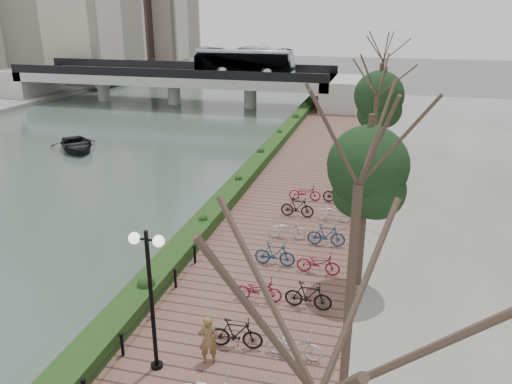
% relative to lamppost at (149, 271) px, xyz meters
% --- Properties ---
extents(river_water, '(30.00, 130.00, 0.02)m').
position_rel_lamppost_xyz_m(river_water, '(-17.61, 22.22, -3.67)').
color(river_water, '#425349').
rests_on(river_water, ground).
extents(promenade, '(8.00, 75.00, 0.50)m').
position_rel_lamppost_xyz_m(promenade, '(1.39, 14.72, -3.43)').
color(promenade, brown).
rests_on(promenade, ground).
extents(hedge, '(1.10, 56.00, 0.60)m').
position_rel_lamppost_xyz_m(hedge, '(-2.01, 17.22, -2.88)').
color(hedge, '#1A3714').
rests_on(hedge, promenade).
extents(chain_fence, '(0.10, 14.10, 0.70)m').
position_rel_lamppost_xyz_m(chain_fence, '(-1.21, -0.78, -2.83)').
color(chain_fence, black).
rests_on(chain_fence, promenade).
extents(lamppost, '(1.02, 0.32, 4.35)m').
position_rel_lamppost_xyz_m(lamppost, '(0.00, 0.00, 0.00)').
color(lamppost, black).
rests_on(lamppost, promenade).
extents(pedestrian, '(0.66, 0.55, 1.55)m').
position_rel_lamppost_xyz_m(pedestrian, '(1.39, 0.60, -2.40)').
color(pedestrian, brown).
rests_on(pedestrian, promenade).
extents(bicycle_parking, '(2.40, 17.32, 1.00)m').
position_rel_lamppost_xyz_m(bicycle_parking, '(2.88, 6.73, -2.70)').
color(bicycle_parking, silver).
rests_on(bicycle_parking, promenade).
extents(street_trees, '(3.20, 37.12, 6.80)m').
position_rel_lamppost_xyz_m(street_trees, '(5.39, 9.91, 0.01)').
color(street_trees, '#3C2C23').
rests_on(street_trees, promenade).
extents(bridge, '(36.00, 10.77, 6.50)m').
position_rel_lamppost_xyz_m(bridge, '(-15.89, 42.22, -0.31)').
color(bridge, '#ADADA8').
rests_on(bridge, ground).
extents(boat, '(5.82, 5.90, 1.00)m').
position_rel_lamppost_xyz_m(boat, '(-16.88, 21.65, -3.16)').
color(boat, black).
rests_on(boat, river_water).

